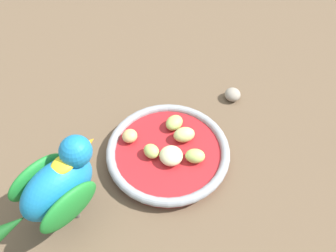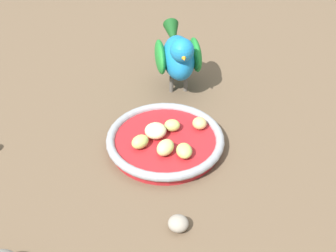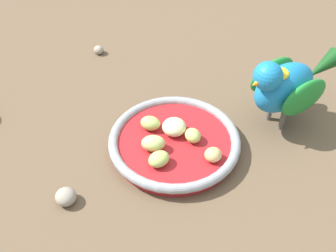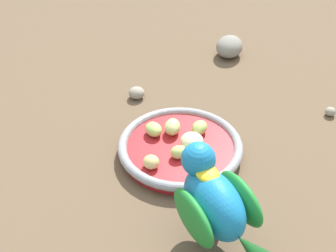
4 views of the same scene
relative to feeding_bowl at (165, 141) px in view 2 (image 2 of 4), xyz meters
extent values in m
plane|color=brown|center=(-0.02, 0.02, -0.01)|extent=(4.00, 4.00, 0.00)
cylinder|color=#AD1E23|center=(0.00, 0.00, 0.00)|extent=(0.20, 0.20, 0.02)
torus|color=#93969B|center=(0.00, 0.00, 0.00)|extent=(0.21, 0.21, 0.02)
ellipsoid|color=#B2CC66|center=(-0.01, -0.04, 0.02)|extent=(0.03, 0.03, 0.02)
ellipsoid|color=#B2CC66|center=(-0.01, 0.03, 0.02)|extent=(0.04, 0.04, 0.02)
ellipsoid|color=#C6D17A|center=(0.03, -0.03, 0.02)|extent=(0.03, 0.04, 0.03)
ellipsoid|color=beige|center=(-0.02, -0.01, 0.02)|extent=(0.05, 0.05, 0.02)
ellipsoid|color=tan|center=(0.02, 0.07, 0.02)|extent=(0.04, 0.04, 0.02)
ellipsoid|color=#B2CC66|center=(0.05, -0.01, 0.02)|extent=(0.04, 0.04, 0.02)
cylinder|color=#59544C|center=(-0.09, 0.16, 0.00)|extent=(0.01, 0.01, 0.04)
cylinder|color=#59544C|center=(-0.11, 0.14, 0.00)|extent=(0.01, 0.01, 0.04)
ellipsoid|color=#197AB7|center=(-0.10, 0.16, 0.06)|extent=(0.13, 0.12, 0.08)
ellipsoid|color=#1E7F2D|center=(-0.09, 0.19, 0.06)|extent=(0.09, 0.08, 0.06)
ellipsoid|color=#1E7F2D|center=(-0.13, 0.13, 0.06)|extent=(0.09, 0.08, 0.06)
cone|color=#144719|center=(-0.17, 0.21, 0.07)|extent=(0.08, 0.07, 0.05)
sphere|color=#197AB7|center=(-0.07, 0.13, 0.10)|extent=(0.07, 0.07, 0.05)
cone|color=orange|center=(-0.06, 0.11, 0.10)|extent=(0.03, 0.03, 0.02)
ellipsoid|color=yellow|center=(-0.09, 0.14, 0.10)|extent=(0.05, 0.05, 0.01)
ellipsoid|color=gray|center=(0.14, -0.13, 0.00)|extent=(0.04, 0.04, 0.02)
camera|label=1|loc=(-0.37, 0.00, 0.52)|focal=39.40mm
camera|label=2|loc=(0.47, -0.52, 0.59)|focal=54.55mm
camera|label=3|loc=(0.52, 0.12, 0.54)|focal=50.68mm
camera|label=4|loc=(-0.20, 0.55, 0.50)|focal=48.87mm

